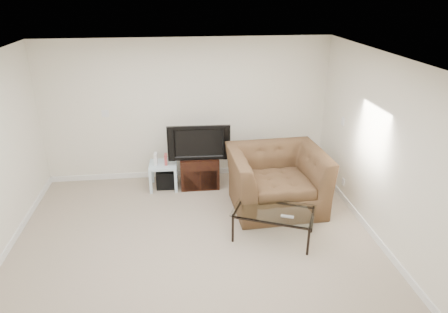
{
  "coord_description": "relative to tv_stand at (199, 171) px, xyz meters",
  "views": [
    {
      "loc": [
        -0.15,
        -4.28,
        3.27
      ],
      "look_at": [
        0.5,
        1.2,
        0.9
      ],
      "focal_mm": 32.0,
      "sensor_mm": 36.0,
      "label": 1
    }
  ],
  "objects": [
    {
      "name": "floor",
      "position": [
        -0.17,
        -2.05,
        -0.28
      ],
      "size": [
        5.0,
        5.0,
        0.0
      ],
      "primitive_type": "plane",
      "color": "tan",
      "rests_on": "ground"
    },
    {
      "name": "ceiling",
      "position": [
        -0.17,
        -2.05,
        2.22
      ],
      "size": [
        5.0,
        5.0,
        0.0
      ],
      "primitive_type": "plane",
      "color": "white",
      "rests_on": "ground"
    },
    {
      "name": "wall_back",
      "position": [
        -0.17,
        0.45,
        0.97
      ],
      "size": [
        5.0,
        0.02,
        2.5
      ],
      "primitive_type": "cube",
      "color": "silver",
      "rests_on": "ground"
    },
    {
      "name": "wall_right",
      "position": [
        2.33,
        -2.05,
        0.97
      ],
      "size": [
        0.02,
        5.0,
        2.5
      ],
      "primitive_type": "cube",
      "color": "silver",
      "rests_on": "ground"
    },
    {
      "name": "plate_back",
      "position": [
        -1.57,
        0.44,
        0.97
      ],
      "size": [
        0.12,
        0.02,
        0.12
      ],
      "primitive_type": "cube",
      "color": "white",
      "rests_on": "wall_back"
    },
    {
      "name": "plate_right_switch",
      "position": [
        2.32,
        -0.45,
        0.97
      ],
      "size": [
        0.02,
        0.09,
        0.13
      ],
      "primitive_type": "cube",
      "color": "white",
      "rests_on": "wall_right"
    },
    {
      "name": "plate_right_outlet",
      "position": [
        2.32,
        -0.75,
        0.02
      ],
      "size": [
        0.02,
        0.08,
        0.12
      ],
      "primitive_type": "cube",
      "color": "white",
      "rests_on": "wall_right"
    },
    {
      "name": "tv_stand",
      "position": [
        0.0,
        0.0,
        0.0
      ],
      "size": [
        0.66,
        0.46,
        0.55
      ],
      "primitive_type": null,
      "rotation": [
        0.0,
        0.0,
        -0.01
      ],
      "color": "black",
      "rests_on": "floor"
    },
    {
      "name": "dvd_player",
      "position": [
        -0.0,
        -0.04,
        0.18
      ],
      "size": [
        0.34,
        0.24,
        0.05
      ],
      "primitive_type": "cube",
      "rotation": [
        0.0,
        0.0,
        -0.01
      ],
      "color": "black",
      "rests_on": "tv_stand"
    },
    {
      "name": "television",
      "position": [
        -0.0,
        -0.03,
        0.58
      ],
      "size": [
        0.98,
        0.23,
        0.61
      ],
      "primitive_type": "imported",
      "rotation": [
        0.0,
        0.0,
        -0.04
      ],
      "color": "black",
      "rests_on": "tv_stand"
    },
    {
      "name": "side_table",
      "position": [
        -0.63,
        0.0,
        -0.05
      ],
      "size": [
        0.48,
        0.48,
        0.45
      ],
      "primitive_type": null,
      "rotation": [
        0.0,
        0.0,
        -0.02
      ],
      "color": "#AFC3DA",
      "rests_on": "floor"
    },
    {
      "name": "subwoofer",
      "position": [
        -0.6,
        0.02,
        -0.12
      ],
      "size": [
        0.32,
        0.32,
        0.31
      ],
      "primitive_type": "cube",
      "rotation": [
        0.0,
        0.0,
        -0.03
      ],
      "color": "black",
      "rests_on": "floor"
    },
    {
      "name": "game_console",
      "position": [
        -0.74,
        -0.02,
        0.28
      ],
      "size": [
        0.05,
        0.15,
        0.21
      ],
      "primitive_type": "cube",
      "rotation": [
        0.0,
        0.0,
        -0.05
      ],
      "color": "white",
      "rests_on": "side_table"
    },
    {
      "name": "game_case",
      "position": [
        -0.57,
        -0.02,
        0.26
      ],
      "size": [
        0.05,
        0.13,
        0.18
      ],
      "primitive_type": "cube",
      "rotation": [
        0.0,
        0.0,
        -0.01
      ],
      "color": "#CC4C4C",
      "rests_on": "side_table"
    },
    {
      "name": "recliner",
      "position": [
        1.16,
        -0.85,
        0.35
      ],
      "size": [
        1.49,
        1.01,
        1.26
      ],
      "primitive_type": "imported",
      "rotation": [
        0.0,
        0.0,
        0.05
      ],
      "color": "brown",
      "rests_on": "floor"
    },
    {
      "name": "coffee_table",
      "position": [
        0.92,
        -1.71,
        -0.06
      ],
      "size": [
        1.26,
        1.01,
        0.43
      ],
      "primitive_type": null,
      "rotation": [
        0.0,
        0.0,
        -0.41
      ],
      "color": "black",
      "rests_on": "floor"
    },
    {
      "name": "remote",
      "position": [
        1.06,
        -1.9,
        0.17
      ],
      "size": [
        0.18,
        0.11,
        0.02
      ],
      "primitive_type": "cube",
      "rotation": [
        0.0,
        0.0,
        -0.38
      ],
      "color": "#B2B2B7",
      "rests_on": "coffee_table"
    }
  ]
}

